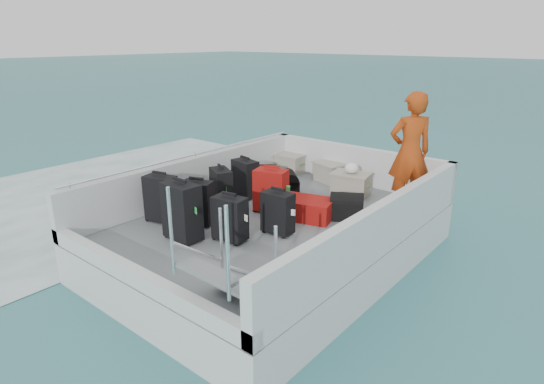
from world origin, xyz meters
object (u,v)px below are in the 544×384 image
Objects in this scene: suitcase_2 at (245,179)px; suitcase_4 at (198,203)px; suitcase_5 at (271,191)px; suitcase_8 at (307,209)px; suitcase_7 at (278,213)px; passenger at (410,152)px; suitcase_0 at (161,199)px; crate_1 at (329,173)px; suitcase_3 at (182,212)px; suitcase_6 at (230,219)px; crate_3 at (424,196)px; suitcase_1 at (221,190)px; crate_2 at (351,185)px; crate_0 at (289,164)px.

suitcase_2 is 0.99× the size of suitcase_4.
suitcase_5 is 0.89× the size of suitcase_8.
passenger is at bearing 61.12° from suitcase_7.
suitcase_0 is 0.92× the size of suitcase_8.
crate_1 is at bearing 103.81° from suitcase_7.
suitcase_6 is (0.51, 0.38, -0.09)m from suitcase_3.
crate_3 is (1.14, 1.69, 0.01)m from suitcase_8.
suitcase_4 is at bearing 13.61° from suitcase_0.
suitcase_6 is at bearing -115.92° from crate_3.
suitcase_1 is 0.71m from suitcase_2.
suitcase_3 is 0.43× the size of passenger.
suitcase_6 is at bearing -96.00° from crate_2.
suitcase_7 reaches higher than suitcase_8.
suitcase_6 is (1.05, -1.44, -0.02)m from suitcase_2.
suitcase_0 is 1.17× the size of crate_2.
suitcase_2 is 1.05× the size of suitcase_6.
suitcase_1 is 3.30m from crate_3.
suitcase_1 is 0.87× the size of suitcase_8.
suitcase_7 is at bearing -114.80° from crate_3.
suitcase_0 reaches higher than suitcase_7.
suitcase_2 reaches higher than crate_1.
suitcase_6 is at bearing -11.67° from suitcase_1.
crate_1 is at bearing 60.98° from suitcase_4.
suitcase_5 is at bearing 60.74° from suitcase_1.
passenger is (1.31, 2.63, 0.63)m from suitcase_6.
suitcase_2 reaches higher than crate_2.
passenger is (2.37, 1.19, 0.61)m from suitcase_2.
suitcase_2 reaches higher than crate_0.
suitcase_6 is 2.71m from crate_2.
crate_2 is 1.28m from passenger.
suitcase_1 is at bearing -7.95° from passenger.
suitcase_8 is 2.04m from crate_3.
crate_1 is 0.29× the size of passenger.
crate_0 is at bearing 107.22° from suitcase_3.
crate_3 is at bearing 15.02° from crate_2.
suitcase_7 is 2.66m from crate_1.
passenger is (2.08, 2.52, 0.61)m from suitcase_4.
suitcase_1 is at bearing 169.77° from suitcase_7.
passenger is at bearing 27.52° from suitcase_4.
suitcase_8 is 1.28× the size of crate_2.
suitcase_8 is 1.47× the size of crate_3.
suitcase_0 is at bearing -86.69° from suitcase_2.
suitcase_3 is at bearing 138.04° from suitcase_8.
suitcase_3 is 1.31m from suitcase_7.
passenger reaches higher than suitcase_3.
suitcase_5 is at bearing -7.98° from suitcase_2.
suitcase_0 is at bearing -118.28° from crate_2.
suitcase_5 reaches higher than crate_3.
crate_0 is 0.96× the size of crate_2.
passenger reaches higher than suitcase_8.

